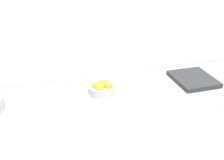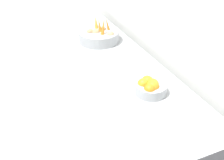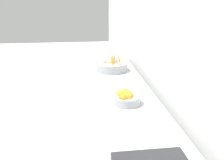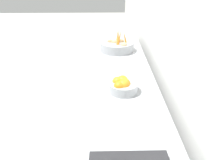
{
  "view_description": "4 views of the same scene",
  "coord_description": "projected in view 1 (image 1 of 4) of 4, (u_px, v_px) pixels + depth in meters",
  "views": [
    {
      "loc": [
        0.11,
        -0.64,
        1.87
      ],
      "look_at": [
        -1.5,
        -0.17,
        1.02
      ],
      "focal_mm": 44.2,
      "sensor_mm": 36.0,
      "label": 1
    },
    {
      "loc": [
        -0.74,
        1.09,
        1.95
      ],
      "look_at": [
        -1.34,
        -0.25,
        1.02
      ],
      "focal_mm": 48.65,
      "sensor_mm": 36.0,
      "label": 2
    },
    {
      "loc": [
        -1.29,
        1.26,
        1.59
      ],
      "look_at": [
        -1.5,
        -0.37,
        1.02
      ],
      "focal_mm": 36.68,
      "sensor_mm": 36.0,
      "label": 3
    },
    {
      "loc": [
        -1.48,
        1.12,
        1.64
      ],
      "look_at": [
        -1.51,
        -0.07,
        1.05
      ],
      "focal_mm": 36.27,
      "sensor_mm": 36.0,
      "label": 4
    }
  ],
  "objects": [
    {
      "name": "counter_sink_basin",
      "position": [
        193.0,
        79.0,
        2.17
      ],
      "size": [
        0.34,
        0.3,
        0.04
      ],
      "primitive_type": "cube",
      "color": "#232326",
      "rests_on": "prep_counter"
    },
    {
      "name": "prep_counter",
      "position": [
        111.0,
        144.0,
        2.17
      ],
      "size": [
        0.62,
        3.37,
        0.88
      ],
      "primitive_type": "cube",
      "color": "#9EA0A5",
      "rests_on": "ground_plane"
    },
    {
      "name": "orange_bowl",
      "position": [
        102.0,
        88.0,
        1.98
      ],
      "size": [
        0.19,
        0.19,
        0.1
      ],
      "color": "#9EA0A5",
      "rests_on": "prep_counter"
    }
  ]
}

